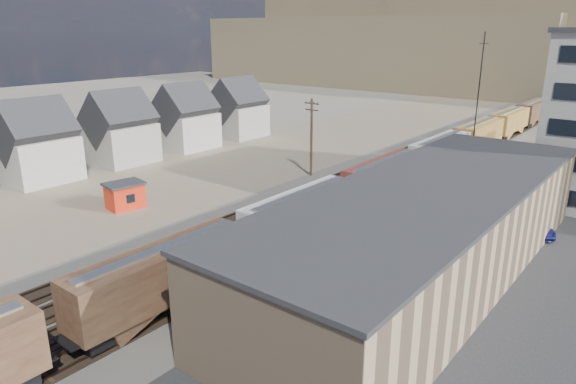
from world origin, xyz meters
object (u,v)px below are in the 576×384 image
Objects in this scene: freight_train at (415,163)px; utility_pole_north at (311,136)px; maintenance_shed at (125,195)px; parked_car_blue at (538,227)px.

freight_train is 11.97× the size of utility_pole_north.
freight_train is 27.84× the size of maintenance_shed.
maintenance_shed is 0.85× the size of parked_car_blue.
maintenance_shed is (-20.27, -27.10, -1.34)m from freight_train.
utility_pole_north is 28.89m from parked_car_blue.
maintenance_shed is at bearing -126.80° from freight_train.
parked_car_blue is (36.33, 19.51, -0.75)m from maintenance_shed.
freight_train is 13.33m from utility_pole_north.
parked_car_blue is at bearing -25.29° from freight_train.
maintenance_shed is at bearing -177.50° from parked_car_blue.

